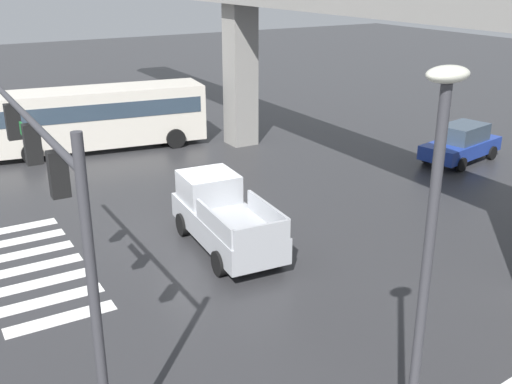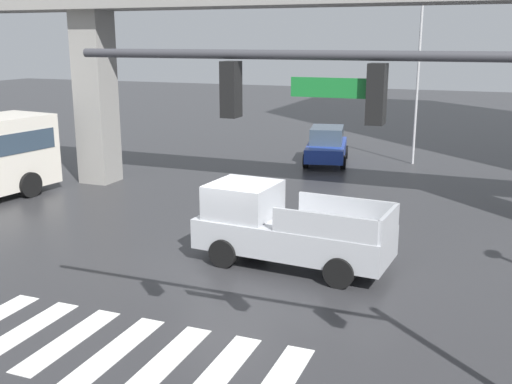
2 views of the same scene
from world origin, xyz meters
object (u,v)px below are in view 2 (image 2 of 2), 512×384
object	(u,v)px
pickup_truck	(283,228)
sedan_blue	(327,145)
traffic_signal_mast	(460,137)
flagpole	(422,44)

from	to	relation	value
pickup_truck	sedan_blue	size ratio (longest dim) A/B	1.15
traffic_signal_mast	flagpole	world-z (taller)	flagpole
pickup_truck	traffic_signal_mast	distance (m)	8.35
sedan_blue	traffic_signal_mast	size ratio (longest dim) A/B	0.53
pickup_truck	traffic_signal_mast	size ratio (longest dim) A/B	0.60
traffic_signal_mast	pickup_truck	bearing A→B (deg)	127.08
pickup_truck	traffic_signal_mast	bearing A→B (deg)	-52.92
sedan_blue	traffic_signal_mast	world-z (taller)	traffic_signal_mast
flagpole	sedan_blue	bearing A→B (deg)	-162.76
pickup_truck	sedan_blue	bearing A→B (deg)	100.31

